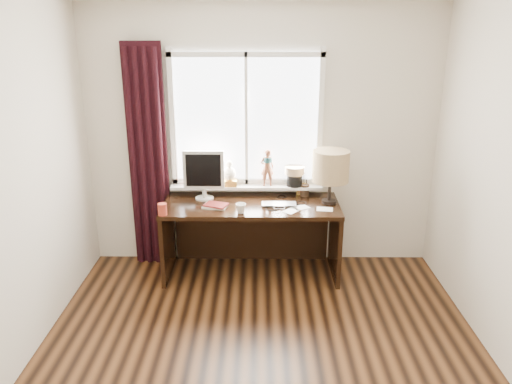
{
  "coord_description": "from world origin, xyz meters",
  "views": [
    {
      "loc": [
        -0.02,
        -2.89,
        2.42
      ],
      "look_at": [
        -0.05,
        1.25,
        1.0
      ],
      "focal_mm": 35.0,
      "sensor_mm": 36.0,
      "label": 1
    }
  ],
  "objects_px": {
    "mug": "(241,208)",
    "table_lamp": "(331,167)",
    "monitor": "(204,172)",
    "red_cup": "(162,209)",
    "laptop": "(279,204)",
    "desk": "(251,223)"
  },
  "relations": [
    {
      "from": "monitor",
      "to": "table_lamp",
      "type": "distance_m",
      "value": 1.23
    },
    {
      "from": "red_cup",
      "to": "monitor",
      "type": "height_order",
      "value": "monitor"
    },
    {
      "from": "table_lamp",
      "to": "monitor",
      "type": "bearing_deg",
      "value": 175.11
    },
    {
      "from": "table_lamp",
      "to": "mug",
      "type": "bearing_deg",
      "value": -162.06
    },
    {
      "from": "desk",
      "to": "table_lamp",
      "type": "xyz_separation_m",
      "value": [
        0.76,
        -0.06,
        0.61
      ]
    },
    {
      "from": "desk",
      "to": "monitor",
      "type": "xyz_separation_m",
      "value": [
        -0.46,
        0.04,
        0.52
      ]
    },
    {
      "from": "red_cup",
      "to": "table_lamp",
      "type": "height_order",
      "value": "table_lamp"
    },
    {
      "from": "desk",
      "to": "monitor",
      "type": "bearing_deg",
      "value": 175.04
    },
    {
      "from": "red_cup",
      "to": "monitor",
      "type": "bearing_deg",
      "value": 52.46
    },
    {
      "from": "mug",
      "to": "desk",
      "type": "xyz_separation_m",
      "value": [
        0.09,
        0.34,
        -0.29
      ]
    },
    {
      "from": "mug",
      "to": "red_cup",
      "type": "bearing_deg",
      "value": -175.27
    },
    {
      "from": "laptop",
      "to": "mug",
      "type": "distance_m",
      "value": 0.41
    },
    {
      "from": "laptop",
      "to": "red_cup",
      "type": "bearing_deg",
      "value": -166.76
    },
    {
      "from": "mug",
      "to": "table_lamp",
      "type": "relative_size",
      "value": 0.18
    },
    {
      "from": "monitor",
      "to": "table_lamp",
      "type": "relative_size",
      "value": 0.94
    },
    {
      "from": "mug",
      "to": "table_lamp",
      "type": "height_order",
      "value": "table_lamp"
    },
    {
      "from": "red_cup",
      "to": "table_lamp",
      "type": "distance_m",
      "value": 1.62
    },
    {
      "from": "laptop",
      "to": "desk",
      "type": "bearing_deg",
      "value": 151.33
    },
    {
      "from": "mug",
      "to": "red_cup",
      "type": "xyz_separation_m",
      "value": [
        -0.71,
        -0.06,
        0.01
      ]
    },
    {
      "from": "red_cup",
      "to": "monitor",
      "type": "xyz_separation_m",
      "value": [
        0.34,
        0.44,
        0.22
      ]
    },
    {
      "from": "red_cup",
      "to": "table_lamp",
      "type": "xyz_separation_m",
      "value": [
        1.56,
        0.33,
        0.31
      ]
    },
    {
      "from": "desk",
      "to": "red_cup",
      "type": "bearing_deg",
      "value": -153.62
    }
  ]
}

